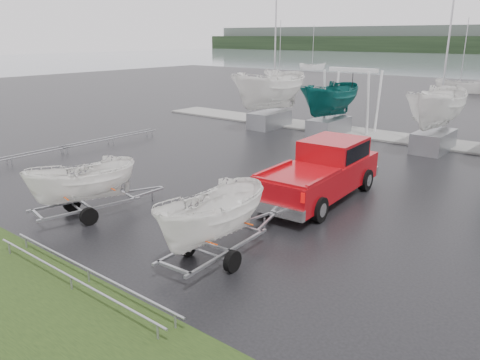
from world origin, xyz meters
TOP-DOWN VIEW (x-y plane):
  - ground_plane at (0.00, 0.00)m, footprint 120.00×120.00m
  - dock at (0.00, 13.00)m, footprint 30.00×3.00m
  - pickup_truck at (5.39, 0.44)m, footprint 2.68×6.65m
  - trailer_hitched at (5.73, -6.36)m, footprint 1.81×3.66m
  - trailer_parked at (-0.01, -6.66)m, footprint 1.94×3.77m
  - boat_hoist at (0.34, 13.00)m, footprint 3.30×2.18m
  - keelboat_0 at (-4.67, 11.00)m, footprint 2.75×3.20m
  - keelboat_1 at (-0.21, 11.20)m, footprint 2.21×3.20m
  - keelboat_2 at (6.31, 11.00)m, footprint 2.37×3.20m
  - mast_rack_0 at (-9.00, 1.00)m, footprint 0.56×6.50m
  - mast_rack_1 at (-9.00, -5.00)m, footprint 0.56×6.50m
  - mast_rack_2 at (4.00, -9.50)m, footprint 7.00×0.56m
  - moored_boat_0 at (-21.60, 37.12)m, footprint 3.47×3.44m
  - moored_boat_1 at (-0.44, 42.12)m, footprint 3.08×3.05m
  - moored_boat_4 at (-31.76, 62.92)m, footprint 2.17×2.12m

SIDE VIEW (x-z plane):
  - ground_plane at x=0.00m, z-range 0.00..0.00m
  - moored_boat_0 at x=-21.60m, z-range -5.71..5.71m
  - moored_boat_1 at x=-0.44m, z-range -5.56..5.57m
  - moored_boat_4 at x=-31.76m, z-range -5.37..5.38m
  - dock at x=0.00m, z-range -0.01..0.11m
  - mast_rack_0 at x=-9.00m, z-range 0.32..0.38m
  - mast_rack_1 at x=-9.00m, z-range 0.32..0.38m
  - mast_rack_2 at x=4.00m, z-range 0.32..0.38m
  - pickup_truck at x=5.39m, z-range 0.05..2.22m
  - trailer_parked at x=-0.01m, z-range 0.20..4.61m
  - trailer_hitched at x=5.73m, z-range 0.21..4.91m
  - boat_hoist at x=0.34m, z-range 0.61..4.73m
  - keelboat_1 at x=-0.21m, z-range -0.01..6.98m
  - keelboat_2 at x=6.31m, z-range -1.51..9.03m
  - keelboat_0 at x=-4.67m, z-range -1.08..9.85m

